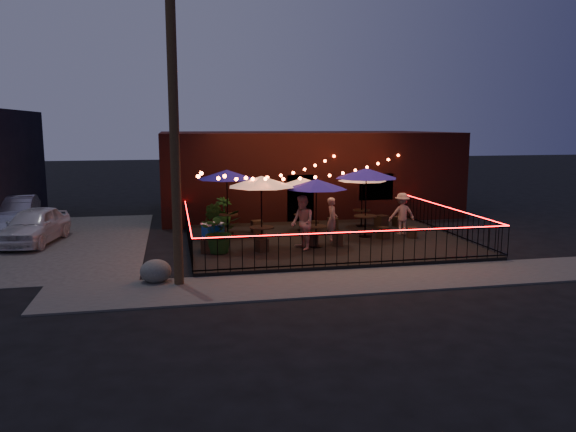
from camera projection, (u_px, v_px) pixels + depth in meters
The scene contains 37 objects.
ground at pixel (340, 255), 19.01m from camera, with size 110.00×110.00×0.00m, color black.
patio at pixel (324, 241), 20.94m from camera, with size 10.00×8.00×0.15m, color black.
sidewalk at pixel (374, 280), 15.87m from camera, with size 18.00×2.50×0.05m, color #3E3C39.
brick_building at pixel (302, 172), 28.55m from camera, with size 14.00×8.00×4.00m.
utility_pole at pixel (175, 139), 14.78m from camera, with size 0.26×0.26×8.00m, color #3D2719.
fence_front at pixel (360, 248), 16.97m from camera, with size 10.00×0.04×1.04m.
fence_left at pixel (188, 231), 19.84m from camera, with size 0.04×8.00×1.04m.
fence_right at pixel (449, 221), 21.84m from camera, with size 0.04×8.00×1.04m.
festoon_lights at pixel (300, 177), 20.05m from camera, with size 10.02×8.72×1.32m.
cafe_table_0 at pixel (261, 182), 18.78m from camera, with size 2.83×2.83×2.52m.
cafe_table_1 at pixel (227, 175), 21.58m from camera, with size 2.72×2.72×2.51m.
cafe_table_2 at pixel (316, 185), 19.23m from camera, with size 2.74×2.74×2.38m.
cafe_table_3 at pixel (303, 182), 22.29m from camera, with size 1.99×1.99×2.13m.
cafe_table_4 at pixel (366, 174), 21.00m from camera, with size 2.41×2.41×2.61m.
cafe_table_5 at pixel (362, 178), 23.23m from camera, with size 2.54×2.54×2.23m.
bistro_chair_0 at pixel (208, 246), 18.65m from camera, with size 0.40×0.40×0.47m, color black.
bistro_chair_1 at pixel (262, 245), 18.84m from camera, with size 0.36×0.36×0.43m, color black.
bistro_chair_2 at pixel (221, 228), 22.03m from camera, with size 0.34×0.34×0.40m, color black.
bistro_chair_3 at pixel (257, 227), 22.12m from camera, with size 0.41×0.41×0.49m, color black.
bistro_chair_4 at pixel (312, 239), 19.71m from camera, with size 0.42×0.42×0.49m, color black.
bistro_chair_5 at pixel (338, 239), 19.77m from camera, with size 0.37×0.37×0.44m, color black.
bistro_chair_6 at pixel (314, 226), 22.55m from camera, with size 0.34×0.34×0.40m, color black.
bistro_chair_7 at pixel (333, 224), 22.85m from camera, with size 0.40×0.40×0.47m, color black.
bistro_chair_8 at pixel (383, 233), 21.00m from camera, with size 0.37×0.37×0.43m, color black.
bistro_chair_9 at pixel (412, 232), 21.14m from camera, with size 0.34×0.34×0.40m, color black.
bistro_chair_10 at pixel (381, 221), 23.24m from camera, with size 0.43×0.43×0.51m, color black.
bistro_chair_11 at pixel (398, 221), 23.47m from camera, with size 0.36×0.36×0.42m, color black.
patron_a at pixel (332, 219), 20.57m from camera, with size 0.58×0.38×1.59m, color beige.
patron_b at pixel (302, 223), 19.03m from camera, with size 0.91×0.71×1.87m, color tan.
patron_c at pixel (402, 214), 21.74m from camera, with size 1.05×0.60×1.62m, color tan.
potted_shrub_a at pixel (220, 231), 18.58m from camera, with size 1.34×1.16×1.49m, color #1A3E13.
potted_shrub_b at pixel (211, 222), 20.52m from camera, with size 0.78×0.63×1.42m, color #19410C.
potted_shrub_c at pixel (223, 212), 23.38m from camera, with size 0.69×0.69×1.23m, color #0F3E11.
cooler at pixel (213, 236), 19.16m from camera, with size 0.83×0.73×0.91m.
boulder at pixel (156, 271), 15.58m from camera, with size 0.88×0.75×0.69m, color #4D4D48.
car_white at pixel (34, 226), 20.76m from camera, with size 1.60×3.98×1.36m, color silver.
car_silver at pixel (12, 216), 22.34m from camera, with size 1.63×4.68×1.54m, color #A8A8B0.
Camera 1 is at (-5.48, -17.81, 4.37)m, focal length 35.00 mm.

